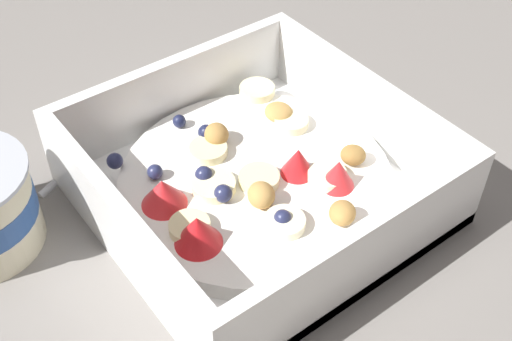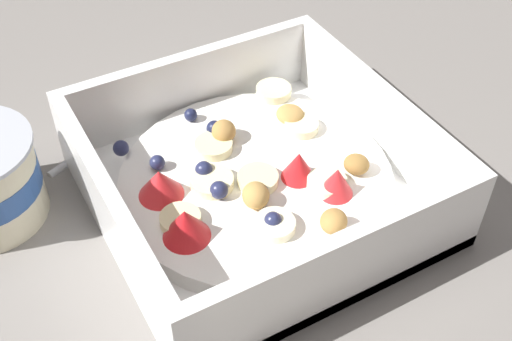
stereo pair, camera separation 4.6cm
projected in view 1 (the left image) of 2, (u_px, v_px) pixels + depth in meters
ground_plane at (253, 220)px, 0.47m from camera, size 2.40×2.40×0.00m
fruit_bowl at (255, 181)px, 0.47m from camera, size 0.22×0.22×0.07m
spoon at (140, 104)px, 0.56m from camera, size 0.09×0.17×0.01m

